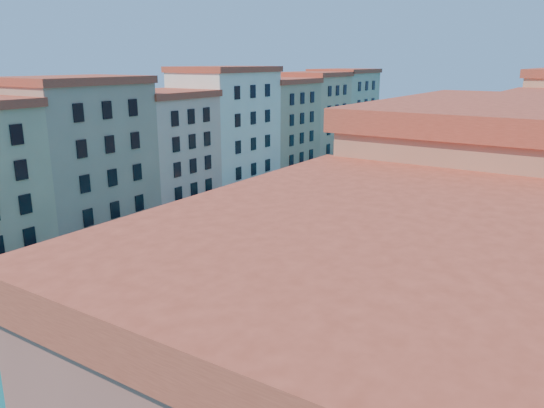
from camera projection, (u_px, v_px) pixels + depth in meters
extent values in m
cube|color=tan|center=(81.00, 157.00, 70.98)|extent=(12.00, 17.00, 19.00)
cube|color=#963520|center=(73.00, 80.00, 68.37)|extent=(12.80, 17.40, 1.00)
cube|color=#E1A486|center=(164.00, 150.00, 83.80)|extent=(12.00, 14.00, 16.50)
cube|color=#963520|center=(161.00, 94.00, 81.52)|extent=(12.80, 14.40, 1.00)
cube|color=beige|center=(226.00, 129.00, 96.24)|extent=(12.00, 18.00, 20.00)
cube|color=#963520|center=(225.00, 69.00, 93.50)|extent=(12.80, 18.40, 1.00)
cube|color=tan|center=(277.00, 126.00, 110.28)|extent=(12.00, 16.00, 17.50)
cube|color=#963520|center=(277.00, 81.00, 107.86)|extent=(12.80, 16.40, 1.00)
cube|color=tan|center=(313.00, 117.00, 122.64)|extent=(12.00, 15.00, 18.50)
cube|color=#963520|center=(314.00, 74.00, 120.10)|extent=(12.80, 15.40, 1.00)
cube|color=tan|center=(344.00, 111.00, 135.48)|extent=(12.00, 17.00, 19.00)
cube|color=#963520|center=(345.00, 71.00, 132.87)|extent=(12.80, 17.40, 1.00)
cube|color=#963520|center=(410.00, 241.00, 13.36)|extent=(12.80, 15.40, 1.00)
cube|color=#AB6A4A|center=(501.00, 301.00, 28.35)|extent=(12.00, 17.00, 19.00)
cube|color=#963520|center=(525.00, 112.00, 25.74)|extent=(12.80, 17.40, 1.00)
cube|color=tan|center=(539.00, 243.00, 41.17)|extent=(12.00, 14.00, 16.50)
cube|color=gray|center=(492.00, 232.00, 68.40)|extent=(4.00, 140.00, 1.00)
cube|color=maroon|center=(361.00, 364.00, 34.19)|extent=(3.20, 15.30, 0.25)
cylinder|color=slate|center=(371.00, 344.00, 39.43)|extent=(0.12, 0.12, 3.00)
cube|color=maroon|center=(434.00, 283.00, 46.68)|extent=(3.20, 12.60, 0.25)
cylinder|color=slate|center=(401.00, 312.00, 44.43)|extent=(0.12, 0.12, 3.00)
cylinder|color=slate|center=(432.00, 279.00, 51.21)|extent=(0.12, 0.12, 3.00)
cylinder|color=brown|center=(321.00, 359.00, 37.81)|extent=(0.24, 0.24, 3.20)
cylinder|color=brown|center=(335.00, 356.00, 38.29)|extent=(0.24, 0.24, 3.20)
cylinder|color=brown|center=(349.00, 352.00, 38.78)|extent=(0.24, 0.24, 3.20)
cylinder|color=brown|center=(393.00, 291.00, 49.09)|extent=(0.24, 0.24, 3.20)
cylinder|color=brown|center=(403.00, 289.00, 49.58)|extent=(0.24, 0.24, 3.20)
cylinder|color=brown|center=(413.00, 286.00, 50.07)|extent=(0.24, 0.24, 3.20)
cylinder|color=brown|center=(448.00, 238.00, 63.60)|extent=(0.24, 0.24, 3.20)
cylinder|color=brown|center=(455.00, 237.00, 64.09)|extent=(0.24, 0.24, 3.20)
cylinder|color=brown|center=(462.00, 236.00, 64.58)|extent=(0.24, 0.24, 3.20)
cube|color=beige|center=(333.00, 193.00, 88.30)|extent=(6.59, 20.31, 1.20)
cube|color=white|center=(333.00, 186.00, 87.97)|extent=(5.67, 16.29, 1.60)
cube|color=slate|center=(333.00, 180.00, 87.72)|extent=(6.02, 16.82, 0.25)
cube|color=red|center=(333.00, 190.00, 88.16)|extent=(6.64, 20.32, 0.25)
cube|color=black|center=(253.00, 281.00, 53.93)|extent=(1.44, 9.69, 0.48)
cone|color=black|center=(280.00, 261.00, 58.23)|extent=(1.02, 2.18, 1.80)
cone|color=black|center=(221.00, 298.00, 49.45)|extent=(1.01, 1.81, 1.59)
imported|color=#252F1F|center=(229.00, 285.00, 50.29)|extent=(0.69, 0.46, 1.85)
cube|color=black|center=(416.00, 221.00, 73.92)|extent=(3.68, 10.15, 0.51)
cone|color=black|center=(419.00, 208.00, 78.95)|extent=(1.54, 2.44, 1.89)
cone|color=black|center=(413.00, 231.00, 68.70)|extent=(1.44, 2.07, 1.67)
cube|color=silver|center=(237.00, 232.00, 68.70)|extent=(4.37, 8.09, 0.88)
cube|color=#163CB6|center=(239.00, 225.00, 69.00)|extent=(2.79, 3.72, 0.77)
cube|color=silver|center=(411.00, 177.00, 101.35)|extent=(4.21, 7.05, 0.77)
cube|color=#163CB6|center=(411.00, 173.00, 101.63)|extent=(2.58, 3.29, 0.67)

